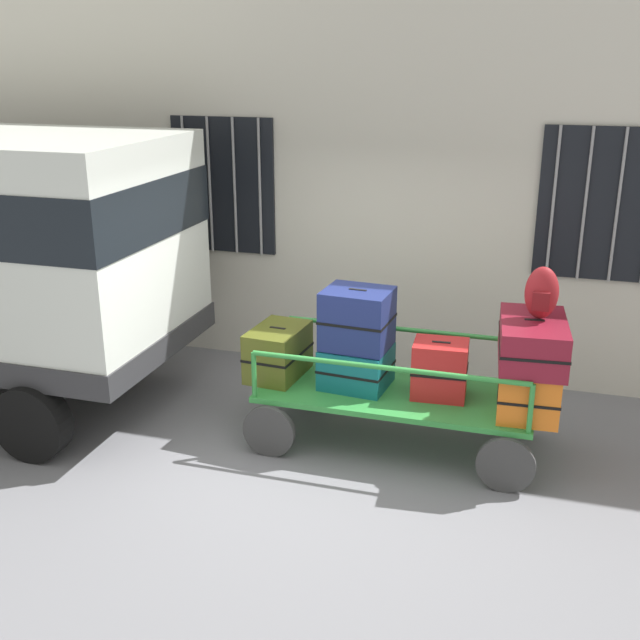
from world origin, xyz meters
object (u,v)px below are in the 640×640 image
object	(u,v)px
suitcase_midleft_bottom	(356,366)
suitcase_midright_middle	(532,341)
suitcase_left_bottom	(278,352)
backpack	(542,293)
suitcase_center_bottom	(440,369)
suitcase_midleft_middle	(357,319)
luggage_cart	(396,401)
suitcase_midright_bottom	(528,384)

from	to	relation	value
suitcase_midleft_bottom	suitcase_midright_middle	world-z (taller)	suitcase_midright_middle
suitcase_left_bottom	backpack	bearing A→B (deg)	-0.52
suitcase_left_bottom	suitcase_center_bottom	bearing A→B (deg)	-0.79
suitcase_midleft_middle	luggage_cart	bearing A→B (deg)	-3.78
suitcase_left_bottom	suitcase_midright_middle	xyz separation A→B (m)	(2.27, -0.06, 0.37)
suitcase_center_bottom	suitcase_midleft_bottom	bearing A→B (deg)	179.45
suitcase_center_bottom	suitcase_midright_bottom	world-z (taller)	suitcase_center_bottom
luggage_cart	suitcase_midright_bottom	distance (m)	1.18
backpack	suitcase_center_bottom	bearing A→B (deg)	-179.99
suitcase_center_bottom	backpack	bearing A→B (deg)	0.01
luggage_cart	backpack	distance (m)	1.62
luggage_cart	suitcase_center_bottom	bearing A→B (deg)	1.23
luggage_cart	suitcase_left_bottom	xyz separation A→B (m)	(-1.14, 0.03, 0.34)
luggage_cart	suitcase_midright_bottom	world-z (taller)	suitcase_midright_bottom
suitcase_midleft_middle	suitcase_midright_bottom	size ratio (longest dim) A/B	0.69
backpack	luggage_cart	bearing A→B (deg)	-179.60
suitcase_midright_bottom	suitcase_midleft_middle	bearing A→B (deg)	178.92
suitcase_center_bottom	suitcase_midright_middle	xyz separation A→B (m)	(0.76, -0.04, 0.36)
suitcase_midleft_middle	backpack	size ratio (longest dim) A/B	1.43
suitcase_left_bottom	suitcase_center_bottom	xyz separation A→B (m)	(1.51, -0.02, 0.02)
suitcase_center_bottom	backpack	xyz separation A→B (m)	(0.79, 0.00, 0.77)
luggage_cart	suitcase_left_bottom	world-z (taller)	suitcase_left_bottom
suitcase_center_bottom	suitcase_midright_middle	size ratio (longest dim) A/B	0.54
suitcase_midleft_middle	suitcase_midright_bottom	bearing A→B (deg)	-1.08
suitcase_midright_middle	backpack	world-z (taller)	backpack
suitcase_midleft_bottom	luggage_cart	bearing A→B (deg)	-2.33
luggage_cart	suitcase_midright_middle	size ratio (longest dim) A/B	2.70
suitcase_midright_bottom	backpack	bearing A→B (deg)	18.68
luggage_cart	suitcase_midright_bottom	bearing A→B (deg)	-0.18
suitcase_left_bottom	suitcase_midright_bottom	size ratio (longest dim) A/B	0.78
suitcase_left_bottom	suitcase_midright_middle	bearing A→B (deg)	-1.42
suitcase_center_bottom	backpack	size ratio (longest dim) A/B	1.15
suitcase_midleft_bottom	backpack	world-z (taller)	backpack
suitcase_midright_middle	backpack	size ratio (longest dim) A/B	2.13
suitcase_midright_middle	luggage_cart	bearing A→B (deg)	178.63
suitcase_center_bottom	suitcase_midleft_middle	bearing A→B (deg)	178.72
suitcase_left_bottom	backpack	xyz separation A→B (m)	(2.31, -0.02, 0.78)
suitcase_center_bottom	suitcase_midright_middle	world-z (taller)	suitcase_midright_middle
suitcase_midright_middle	backpack	xyz separation A→B (m)	(0.04, 0.04, 0.41)
backpack	suitcase_midright_bottom	bearing A→B (deg)	-161.32
suitcase_center_bottom	suitcase_midright_bottom	distance (m)	0.76
suitcase_midright_bottom	suitcase_left_bottom	bearing A→B (deg)	179.18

